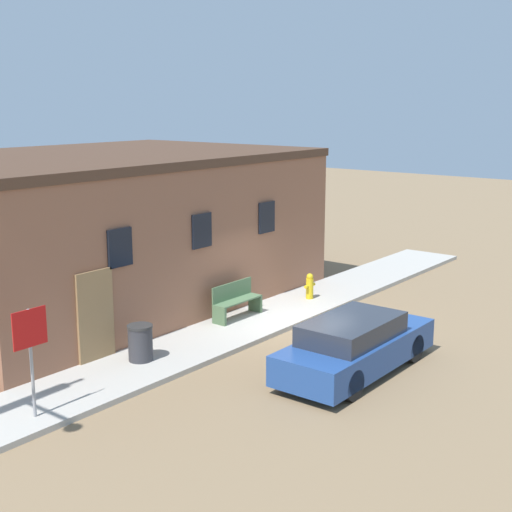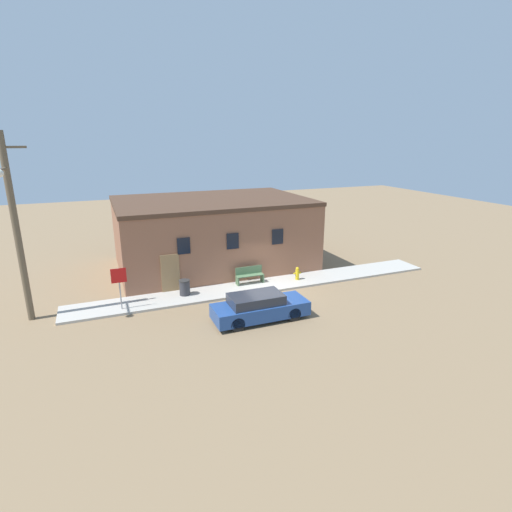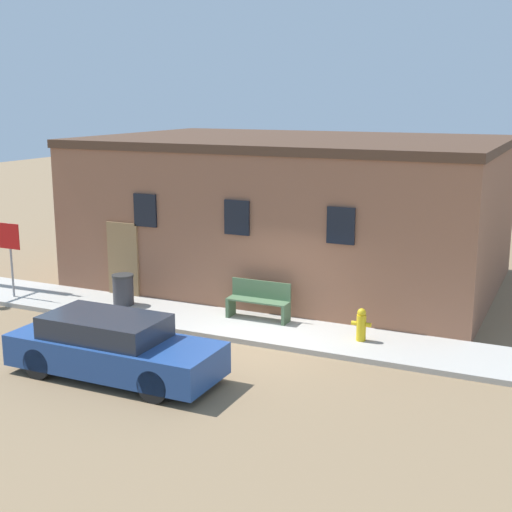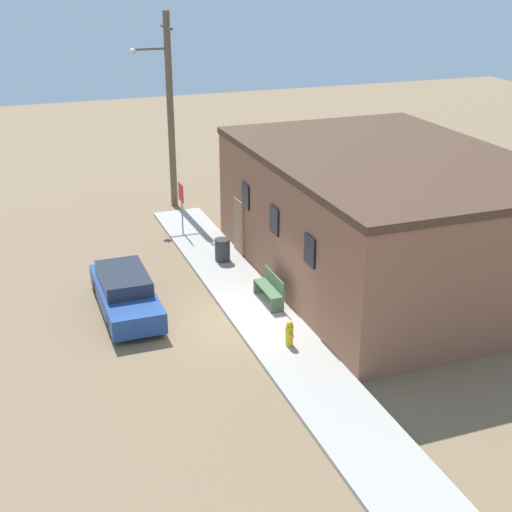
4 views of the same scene
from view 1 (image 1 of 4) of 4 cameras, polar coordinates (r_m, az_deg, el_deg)
name	(u,v)px [view 1 (image 1 of 4)]	position (r m, az deg, el deg)	size (l,w,h in m)	color
ground_plane	(297,328)	(19.08, 3.27, -5.74)	(80.00, 80.00, 0.00)	#846B4C
sidewalk	(266,318)	(19.64, 0.78, -4.99)	(21.31, 2.08, 0.13)	#B2ADA3
brick_building	(100,228)	(21.60, -12.41, 2.19)	(12.06, 8.25, 4.43)	#8E5B42
fire_hydrant	(310,286)	(21.28, 4.32, -2.41)	(0.47, 0.22, 0.77)	gold
stop_sign	(30,342)	(13.73, -17.60, -6.56)	(0.71, 0.06, 2.09)	gray
bench	(236,300)	(19.36, -1.61, -3.58)	(1.61, 0.44, 0.97)	#4C6B47
trash_bin	(140,343)	(16.46, -9.24, -6.85)	(0.58, 0.58, 0.83)	#333338
parked_car	(355,346)	(15.95, 7.96, -7.11)	(4.47, 1.63, 1.29)	black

